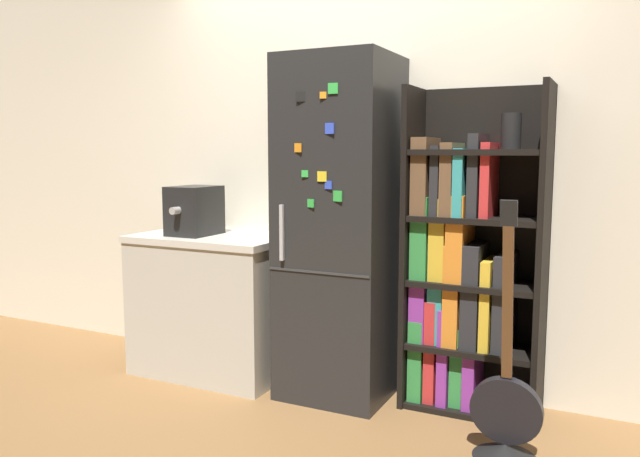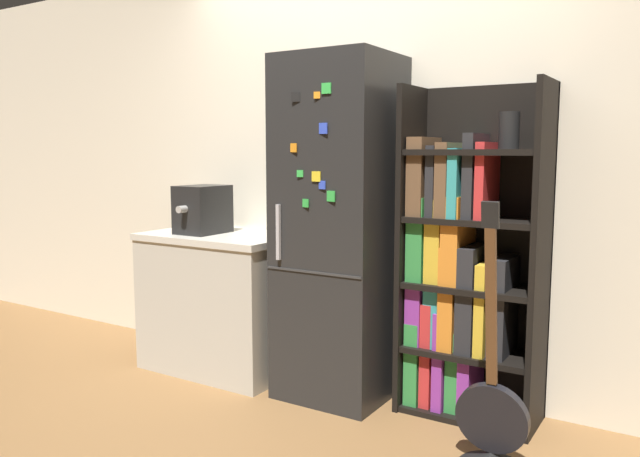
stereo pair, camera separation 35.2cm
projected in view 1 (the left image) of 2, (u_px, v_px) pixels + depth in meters
The scene contains 7 objects.
ground_plane at pixel (327, 402), 3.46m from camera, with size 16.00×16.00×0.00m, color olive.
wall_back at pixel (361, 165), 3.72m from camera, with size 8.00×0.05×2.60m.
refrigerator at pixel (340, 229), 3.49m from camera, with size 0.59×0.58×1.90m.
bookshelf at pixel (463, 268), 3.33m from camera, with size 0.71×0.37×1.72m.
kitchen_counter at pixel (215, 303), 3.91m from camera, with size 0.96×0.62×0.87m.
espresso_machine at pixel (194, 211), 3.84m from camera, with size 0.24×0.37×0.30m.
guitar at pixel (506, 421), 2.81m from camera, with size 0.32×0.29×1.18m.
Camera 1 is at (1.42, -2.99, 1.38)m, focal length 35.00 mm.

